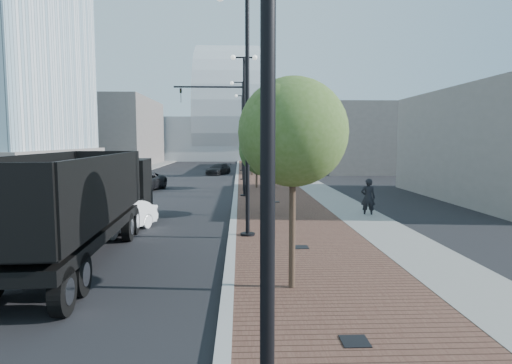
{
  "coord_description": "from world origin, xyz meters",
  "views": [
    {
      "loc": [
        0.31,
        -6.5,
        3.79
      ],
      "look_at": [
        1.0,
        12.0,
        2.0
      ],
      "focal_mm": 30.3,
      "sensor_mm": 36.0,
      "label": 1
    }
  ],
  "objects_px": {
    "dump_truck": "(102,202)",
    "dark_car_mid": "(141,182)",
    "white_sedan": "(118,217)",
    "pedestrian": "(368,198)"
  },
  "relations": [
    {
      "from": "dump_truck",
      "to": "dark_car_mid",
      "type": "bearing_deg",
      "value": 94.46
    },
    {
      "from": "dump_truck",
      "to": "dark_car_mid",
      "type": "height_order",
      "value": "dump_truck"
    },
    {
      "from": "dark_car_mid",
      "to": "pedestrian",
      "type": "distance_m",
      "value": 17.95
    },
    {
      "from": "white_sedan",
      "to": "dark_car_mid",
      "type": "bearing_deg",
      "value": 120.7
    },
    {
      "from": "dump_truck",
      "to": "white_sedan",
      "type": "xyz_separation_m",
      "value": [
        0.26,
        1.06,
        -0.77
      ]
    },
    {
      "from": "dump_truck",
      "to": "dark_car_mid",
      "type": "relative_size",
      "value": 2.64
    },
    {
      "from": "dump_truck",
      "to": "dark_car_mid",
      "type": "distance_m",
      "value": 16.06
    },
    {
      "from": "dark_car_mid",
      "to": "dump_truck",
      "type": "bearing_deg",
      "value": -69.73
    },
    {
      "from": "white_sedan",
      "to": "dark_car_mid",
      "type": "relative_size",
      "value": 0.77
    },
    {
      "from": "white_sedan",
      "to": "pedestrian",
      "type": "height_order",
      "value": "pedestrian"
    }
  ]
}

